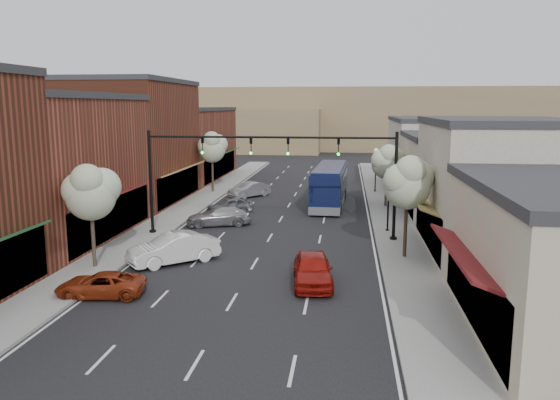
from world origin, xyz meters
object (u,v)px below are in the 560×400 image
(red_hatchback, at_px, (313,269))
(parked_car_c, at_px, (219,216))
(parked_car_a, at_px, (101,285))
(parked_car_b, at_px, (174,249))
(signal_mast_left, at_px, (185,167))
(lamp_post_far, at_px, (376,163))
(parked_car_e, at_px, (249,190))
(tree_left_near, at_px, (91,191))
(signal_mast_right, at_px, (358,169))
(tree_right_far, at_px, (388,161))
(tree_right_near, at_px, (408,181))
(lamp_post_near, at_px, (389,189))
(coach_bus, at_px, (330,185))
(parked_car_d, at_px, (230,206))
(tree_left_far, at_px, (212,147))

(red_hatchback, height_order, parked_car_c, red_hatchback)
(parked_car_a, distance_m, parked_car_b, 5.83)
(signal_mast_left, xyz_separation_m, lamp_post_far, (13.42, 20.00, -1.62))
(parked_car_b, bearing_deg, parked_car_e, 138.91)
(signal_mast_left, xyz_separation_m, parked_car_c, (1.42, 3.27, -3.94))
(signal_mast_left, height_order, tree_left_near, signal_mast_left)
(signal_mast_right, bearing_deg, tree_right_far, 77.15)
(tree_right_near, distance_m, tree_right_far, 16.01)
(lamp_post_near, xyz_separation_m, parked_car_a, (-13.88, -14.52, -2.45))
(signal_mast_right, distance_m, tree_left_near, 16.05)
(lamp_post_far, height_order, coach_bus, lamp_post_far)
(signal_mast_right, relative_size, parked_car_d, 2.20)
(tree_right_far, bearing_deg, parked_car_b, -124.83)
(signal_mast_right, bearing_deg, coach_bus, 99.59)
(signal_mast_right, distance_m, signal_mast_left, 11.24)
(tree_right_far, xyz_separation_m, parked_car_b, (-12.78, -18.38, -3.17))
(coach_bus, bearing_deg, tree_right_near, -71.19)
(coach_bus, height_order, parked_car_e, coach_bus)
(tree_left_near, bearing_deg, red_hatchback, -5.54)
(lamp_post_near, distance_m, parked_car_d, 13.46)
(red_hatchback, height_order, parked_car_d, red_hatchback)
(lamp_post_near, height_order, parked_car_d, lamp_post_near)
(lamp_post_near, bearing_deg, parked_car_c, 176.32)
(signal_mast_right, relative_size, parked_car_e, 1.93)
(tree_right_near, relative_size, tree_left_near, 1.05)
(tree_right_far, relative_size, parked_car_d, 1.45)
(parked_car_c, distance_m, parked_car_d, 4.50)
(tree_left_near, relative_size, red_hatchback, 1.24)
(signal_mast_left, relative_size, parked_car_a, 2.06)
(parked_car_b, bearing_deg, tree_left_far, 148.42)
(lamp_post_near, bearing_deg, signal_mast_right, -131.05)
(lamp_post_far, bearing_deg, parked_car_c, -125.65)
(lamp_post_far, xyz_separation_m, parked_car_d, (-12.16, -12.23, -2.37))
(tree_right_far, relative_size, parked_car_c, 1.16)
(lamp_post_near, relative_size, coach_bus, 0.39)
(lamp_post_far, bearing_deg, signal_mast_right, -96.22)
(tree_left_near, relative_size, lamp_post_far, 1.28)
(tree_right_far, height_order, red_hatchback, tree_right_far)
(signal_mast_left, xyz_separation_m, parked_car_d, (1.26, 7.77, -3.98))
(parked_car_b, bearing_deg, tree_right_far, 104.70)
(lamp_post_far, xyz_separation_m, parked_car_b, (-12.24, -26.43, -2.18))
(tree_left_far, height_order, lamp_post_near, tree_left_far)
(tree_left_near, relative_size, parked_car_d, 1.52)
(lamp_post_near, xyz_separation_m, parked_car_b, (-12.24, -8.93, -2.18))
(signal_mast_left, relative_size, parked_car_e, 1.93)
(tree_right_near, relative_size, parked_car_b, 1.19)
(tree_right_far, bearing_deg, tree_left_near, -129.69)
(signal_mast_right, distance_m, parked_car_a, 17.26)
(tree_right_near, relative_size, parked_car_d, 1.59)
(tree_right_far, bearing_deg, parked_car_e, 162.85)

